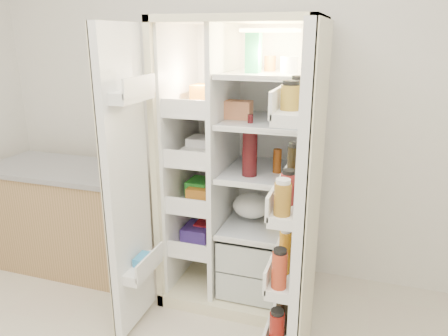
% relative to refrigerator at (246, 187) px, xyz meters
% --- Properties ---
extents(wall_back, '(4.00, 0.02, 2.70)m').
position_rel_refrigerator_xyz_m(wall_back, '(-0.05, 0.35, 0.61)').
color(wall_back, silver).
rests_on(wall_back, floor).
extents(refrigerator, '(0.92, 0.70, 1.80)m').
position_rel_refrigerator_xyz_m(refrigerator, '(0.00, 0.00, 0.00)').
color(refrigerator, beige).
rests_on(refrigerator, floor).
extents(freezer_door, '(0.15, 0.40, 1.72)m').
position_rel_refrigerator_xyz_m(freezer_door, '(-0.51, -0.60, 0.15)').
color(freezer_door, white).
rests_on(freezer_door, floor).
extents(fridge_door, '(0.17, 0.58, 1.72)m').
position_rel_refrigerator_xyz_m(fridge_door, '(0.47, -0.70, 0.13)').
color(fridge_door, white).
rests_on(fridge_door, floor).
extents(kitchen_counter, '(1.08, 0.57, 0.78)m').
position_rel_refrigerator_xyz_m(kitchen_counter, '(-1.37, -0.10, -0.35)').
color(kitchen_counter, '#A88054').
rests_on(kitchen_counter, floor).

